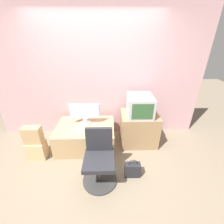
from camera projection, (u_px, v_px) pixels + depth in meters
ground_plane at (95, 175)px, 2.48m from camera, size 12.00×12.00×0.00m
wall_back at (97, 77)px, 3.06m from camera, size 4.40×0.05×2.60m
desk at (86, 136)px, 3.06m from camera, size 1.13×0.83×0.47m
side_stand at (139, 128)px, 3.12m from camera, size 0.73×0.59×0.67m
main_monitor at (85, 113)px, 2.95m from camera, size 0.59×0.20×0.43m
keyboard at (83, 129)px, 2.83m from camera, size 0.30×0.12×0.01m
mouse at (94, 128)px, 2.84m from camera, size 0.07×0.03×0.03m
crt_tv at (140, 106)px, 2.86m from camera, size 0.47×0.54×0.39m
office_chair at (99, 161)px, 2.27m from camera, size 0.54×0.54×0.86m
cardboard_box_lower at (37, 150)px, 2.77m from camera, size 0.33×0.22×0.34m
cardboard_box_upper at (33, 135)px, 2.62m from camera, size 0.31×0.16×0.32m
handbag at (133, 170)px, 2.41m from camera, size 0.25×0.12×0.34m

